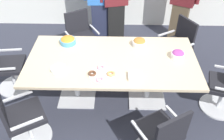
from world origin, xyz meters
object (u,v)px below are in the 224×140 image
at_px(napkin_pile, 134,76).
at_px(snack_bowl_pretzels, 139,42).
at_px(office_chair_1, 6,68).
at_px(snack_bowl_chips_orange, 68,40).
at_px(person_standing_1, 116,0).
at_px(conference_table, 112,66).
at_px(donut_platter, 101,74).
at_px(person_standing_2, 183,1).
at_px(snack_bowl_candy_mix, 178,54).
at_px(office_chair_3, 160,137).
at_px(office_chair_0, 82,40).
at_px(office_chair_2, 21,120).
at_px(office_chair_5, 176,47).
at_px(plate_stack, 59,69).

bearing_deg(napkin_pile, snack_bowl_pretzels, 81.74).
distance_m(office_chair_1, snack_bowl_chips_orange, 1.09).
height_order(snack_bowl_pretzels, snack_bowl_chips_orange, snack_bowl_pretzels).
bearing_deg(person_standing_1, office_chair_1, 25.92).
relative_size(conference_table, donut_platter, 6.91).
height_order(person_standing_2, napkin_pile, person_standing_2).
bearing_deg(snack_bowl_candy_mix, person_standing_2, 76.71).
distance_m(snack_bowl_pretzels, snack_bowl_candy_mix, 0.60).
distance_m(conference_table, person_standing_1, 1.60).
distance_m(donut_platter, napkin_pile, 0.43).
height_order(conference_table, person_standing_1, person_standing_1).
height_order(person_standing_1, donut_platter, person_standing_1).
xyz_separation_m(office_chair_3, person_standing_2, (0.74, 2.77, 0.47)).
bearing_deg(office_chair_0, snack_bowl_pretzels, 114.30).
distance_m(conference_table, snack_bowl_candy_mix, 0.95).
bearing_deg(conference_table, office_chair_1, 173.84).
xyz_separation_m(office_chair_0, person_standing_2, (1.91, 0.70, 0.47)).
relative_size(office_chair_2, snack_bowl_chips_orange, 3.77).
bearing_deg(office_chair_2, snack_bowl_chips_orange, 130.33).
relative_size(office_chair_5, person_standing_1, 0.50).
bearing_deg(office_chair_2, snack_bowl_candy_mix, 83.16).
relative_size(office_chair_1, office_chair_2, 1.00).
relative_size(office_chair_2, plate_stack, 4.42).
relative_size(office_chair_1, office_chair_5, 1.00).
distance_m(snack_bowl_candy_mix, plate_stack, 1.66).
bearing_deg(office_chair_3, office_chair_2, 143.58).
bearing_deg(snack_bowl_candy_mix, office_chair_0, 146.99).
xyz_separation_m(person_standing_2, snack_bowl_candy_mix, (-0.40, -1.68, -0.07)).
bearing_deg(donut_platter, office_chair_5, 43.31).
distance_m(snack_bowl_pretzels, napkin_pile, 0.75).
height_order(office_chair_1, snack_bowl_pretzels, office_chair_1).
bearing_deg(plate_stack, napkin_pile, -7.24).
bearing_deg(office_chair_1, snack_bowl_candy_mix, 80.32).
bearing_deg(napkin_pile, office_chair_2, -162.73).
bearing_deg(person_standing_1, snack_bowl_candy_mix, 107.58).
height_order(office_chair_5, person_standing_2, person_standing_2).
bearing_deg(napkin_pile, person_standing_1, 97.83).
bearing_deg(snack_bowl_candy_mix, snack_bowl_pretzels, 150.37).
xyz_separation_m(office_chair_3, person_standing_1, (-0.56, 2.60, 0.55)).
distance_m(office_chair_0, snack_bowl_pretzels, 1.27).
height_order(office_chair_1, plate_stack, office_chair_1).
relative_size(person_standing_1, snack_bowl_pretzels, 8.80).
distance_m(office_chair_2, napkin_pile, 1.52).
relative_size(conference_table, snack_bowl_pretzels, 11.61).
xyz_separation_m(office_chair_2, donut_platter, (0.98, 0.48, 0.36)).
distance_m(office_chair_0, snack_bowl_candy_mix, 1.85).
distance_m(office_chair_3, snack_bowl_pretzels, 1.46).
height_order(plate_stack, napkin_pile, napkin_pile).
distance_m(person_standing_1, donut_platter, 1.93).
relative_size(person_standing_2, snack_bowl_chips_orange, 6.99).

